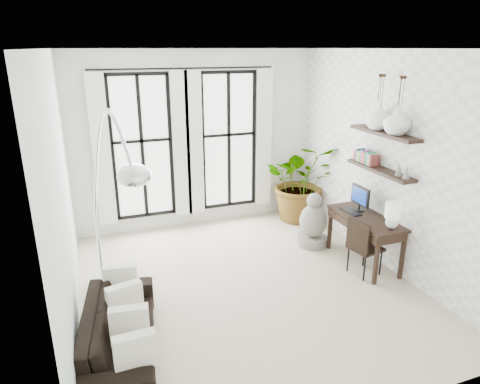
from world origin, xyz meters
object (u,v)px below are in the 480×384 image
arc_lamp (108,160)px  plant (301,181)px  buddha (313,224)px  desk (367,221)px  sofa (119,331)px  desk_chair (362,244)px

arc_lamp → plant: bearing=29.5°
arc_lamp → buddha: 3.74m
desk → buddha: 1.04m
plant → desk: bearing=-88.7°
sofa → desk_chair: desk_chair is taller
plant → desk: 2.02m
plant → arc_lamp: bearing=-150.5°
arc_lamp → desk_chair: bearing=-3.8°
desk_chair → buddha: buddha is taller
sofa → buddha: 3.75m
sofa → buddha: buddha is taller
desk → desk_chair: size_ratio=1.51×
plant → desk_chair: size_ratio=1.77×
desk → desk_chair: desk is taller
desk → sofa: bearing=-168.1°
desk → arc_lamp: bearing=-179.7°
desk → buddha: bearing=114.1°
sofa → buddha: (3.34, 1.69, 0.11)m
sofa → buddha: size_ratio=2.04×
plant → desk: (0.05, -2.02, -0.04)m
plant → arc_lamp: arc_lamp is taller
sofa → desk: desk is taller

